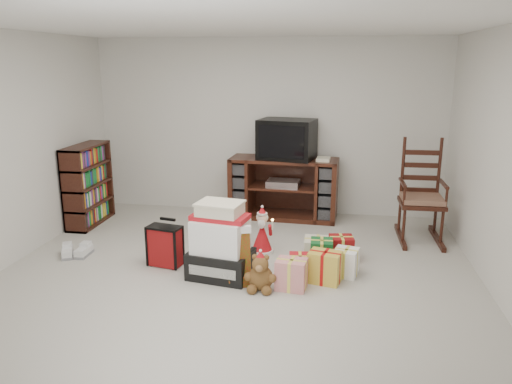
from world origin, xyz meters
TOP-DOWN VIEW (x-y plane):
  - room at (0.00, 0.00)m, footprint 5.01×5.01m
  - tv_stand at (0.27, 2.20)m, footprint 1.53×0.62m
  - bookshelf at (-2.32, 1.51)m, footprint 0.30×0.89m
  - rocking_chair at (2.05, 1.61)m, footprint 0.53×0.87m
  - gift_pile at (-0.15, 0.06)m, footprint 0.69×0.55m
  - red_suitcase at (-0.81, 0.25)m, footprint 0.37×0.25m
  - stocking at (0.07, -0.10)m, footprint 0.31×0.21m
  - teddy_bear at (0.30, -0.18)m, footprint 0.24×0.22m
  - santa_figurine at (0.17, 0.81)m, footprint 0.27×0.26m
  - mrs_claus_figurine at (-0.27, 0.86)m, footprint 0.30×0.28m
  - sneaker_pair at (-1.92, 0.35)m, footprint 0.36×0.30m
  - gift_cluster at (0.86, 0.37)m, footprint 0.80×1.17m
  - crt_television at (0.31, 2.19)m, footprint 0.83×0.67m

SIDE VIEW (x-z plane):
  - sneaker_pair at x=-1.92m, z-range 0.00..0.10m
  - gift_cluster at x=0.86m, z-range 0.00..0.27m
  - teddy_bear at x=0.30m, z-range -0.02..0.34m
  - santa_figurine at x=0.17m, z-range -0.06..0.49m
  - red_suitcase at x=-0.81m, z-range -0.03..0.49m
  - mrs_claus_figurine at x=-0.27m, z-range -0.07..0.54m
  - stocking at x=0.07m, z-range 0.00..0.62m
  - gift_pile at x=-0.15m, z-range -0.05..0.74m
  - tv_stand at x=0.27m, z-range 0.00..0.86m
  - rocking_chair at x=2.05m, z-range -0.21..1.10m
  - bookshelf at x=-2.32m, z-range -0.02..1.07m
  - crt_television at x=0.31m, z-range 0.86..1.40m
  - room at x=0.00m, z-range -0.01..2.51m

